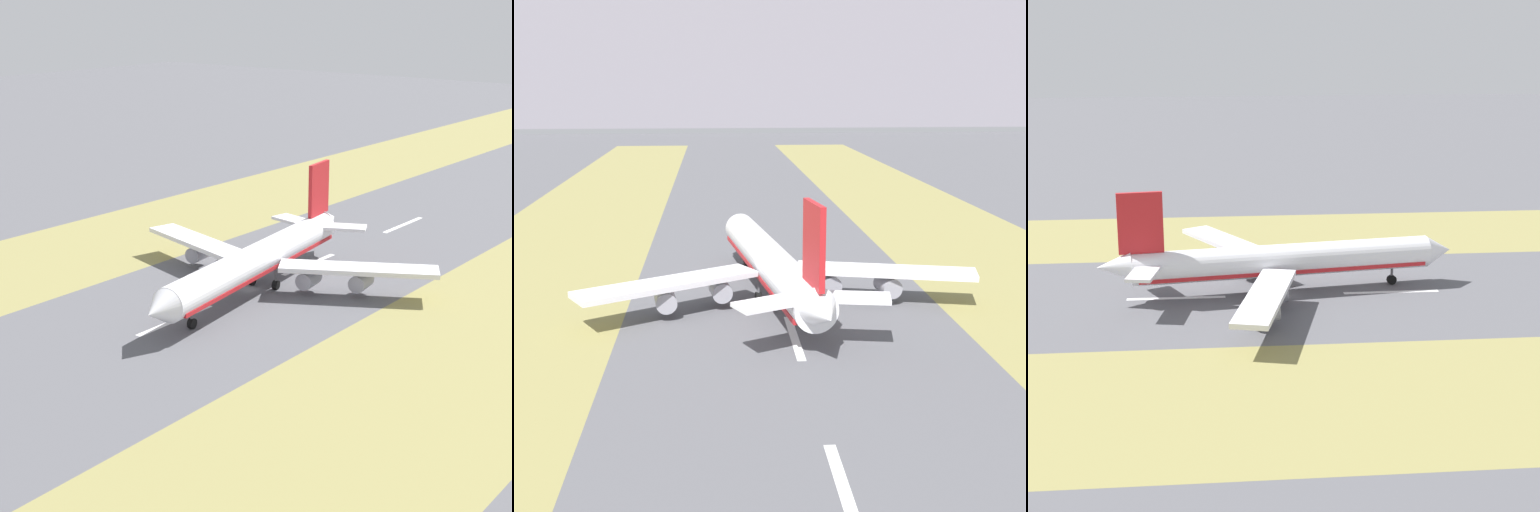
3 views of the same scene
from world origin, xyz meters
TOP-DOWN VIEW (x-y plane):
  - ground_plane at (0.00, 0.00)m, footprint 800.00×800.00m
  - centreline_dash_near at (0.00, -59.76)m, footprint 1.20×18.00m
  - centreline_dash_mid at (0.00, -19.76)m, footprint 1.20×18.00m
  - centreline_dash_far at (0.00, 20.24)m, footprint 1.20×18.00m
  - airplane_main_jet at (-1.56, -1.65)m, footprint 63.52×67.11m
  - mountain_ridge at (0.00, 520.00)m, footprint 800.00×120.00m

SIDE VIEW (x-z plane):
  - ground_plane at x=0.00m, z-range 0.00..0.00m
  - centreline_dash_near at x=0.00m, z-range 0.00..0.01m
  - centreline_dash_mid at x=0.00m, z-range 0.00..0.01m
  - centreline_dash_far at x=0.00m, z-range 0.00..0.01m
  - airplane_main_jet at x=-1.56m, z-range -4.08..16.12m
  - mountain_ridge at x=0.00m, z-range 0.00..98.37m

